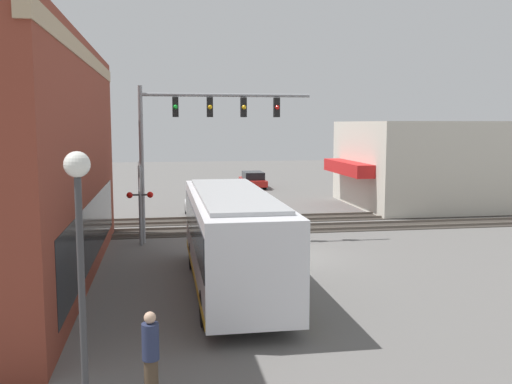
# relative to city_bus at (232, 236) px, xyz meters

# --- Properties ---
(ground_plane) EXTENTS (120.00, 120.00, 0.00)m
(ground_plane) POSITION_rel_city_bus_xyz_m (4.34, -2.80, -1.80)
(ground_plane) COLOR #605E5B
(shop_building) EXTENTS (10.06, 10.94, 5.61)m
(shop_building) POSITION_rel_city_bus_xyz_m (17.41, -15.13, 1.00)
(shop_building) COLOR beige
(shop_building) RESTS_ON ground
(city_bus) EXTENTS (10.23, 2.59, 3.26)m
(city_bus) POSITION_rel_city_bus_xyz_m (0.00, 0.00, 0.00)
(city_bus) COLOR silver
(city_bus) RESTS_ON ground
(traffic_signal_gantry) EXTENTS (0.42, 7.88, 7.16)m
(traffic_signal_gantry) POSITION_rel_city_bus_xyz_m (8.02, 0.63, 3.62)
(traffic_signal_gantry) COLOR gray
(traffic_signal_gantry) RESTS_ON ground
(crossing_signal) EXTENTS (1.41, 1.18, 3.81)m
(crossing_signal) POSITION_rel_city_bus_xyz_m (7.53, 3.23, 0.50)
(crossing_signal) COLOR gray
(crossing_signal) RESTS_ON ground
(streetlamp) EXTENTS (0.44, 0.44, 5.02)m
(streetlamp) POSITION_rel_city_bus_xyz_m (-8.50, 3.61, 1.20)
(streetlamp) COLOR #38383A
(streetlamp) RESTS_ON ground
(rail_track_near) EXTENTS (2.60, 60.00, 0.15)m
(rail_track_near) POSITION_rel_city_bus_xyz_m (10.34, -2.80, -1.77)
(rail_track_near) COLOR #332D28
(rail_track_near) RESTS_ON ground
(rail_track_far) EXTENTS (2.60, 60.00, 0.15)m
(rail_track_far) POSITION_rel_city_bus_xyz_m (13.54, -2.80, -1.77)
(rail_track_far) COLOR #332D28
(rail_track_far) RESTS_ON ground
(parked_car_white) EXTENTS (4.23, 1.82, 1.47)m
(parked_car_white) POSITION_rel_city_bus_xyz_m (14.86, -0.00, -1.12)
(parked_car_white) COLOR silver
(parked_car_white) RESTS_ON ground
(parked_car_grey) EXTENTS (4.72, 1.82, 1.38)m
(parked_car_grey) POSITION_rel_city_bus_xyz_m (22.65, -2.60, -1.15)
(parked_car_grey) COLOR slate
(parked_car_grey) RESTS_ON ground
(parked_car_red) EXTENTS (4.64, 1.82, 1.39)m
(parked_car_red) POSITION_rel_city_bus_xyz_m (29.63, -5.40, -1.14)
(parked_car_red) COLOR #B21E19
(parked_car_red) RESTS_ON ground
(pedestrian_by_lamp) EXTENTS (0.34, 0.34, 1.84)m
(pedestrian_by_lamp) POSITION_rel_city_bus_xyz_m (-7.36, 2.52, -0.85)
(pedestrian_by_lamp) COLOR #473828
(pedestrian_by_lamp) RESTS_ON ground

